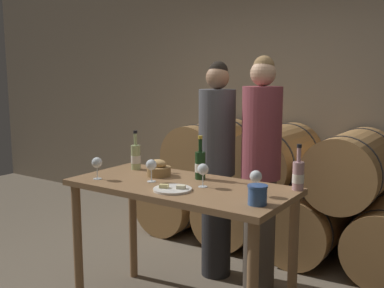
{
  "coord_description": "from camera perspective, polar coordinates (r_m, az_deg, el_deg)",
  "views": [
    {
      "loc": [
        1.69,
        -2.37,
        1.68
      ],
      "look_at": [
        0.0,
        0.14,
        1.2
      ],
      "focal_mm": 42.0,
      "sensor_mm": 36.0,
      "label": 1
    }
  ],
  "objects": [
    {
      "name": "person_left",
      "position": [
        3.67,
        3.17,
        -2.99
      ],
      "size": [
        0.3,
        0.3,
        1.78
      ],
      "color": "#232326",
      "rests_on": "ground_plane"
    },
    {
      "name": "cheese_plate",
      "position": [
        2.84,
        -2.5,
        -5.73
      ],
      "size": [
        0.24,
        0.24,
        0.04
      ],
      "color": "white",
      "rests_on": "tasting_table"
    },
    {
      "name": "wine_bottle_red",
      "position": [
        3.11,
        1.05,
        -2.65
      ],
      "size": [
        0.07,
        0.07,
        0.31
      ],
      "color": "#193819",
      "rests_on": "tasting_table"
    },
    {
      "name": "wine_glass_left",
      "position": [
        3.05,
        -5.19,
        -2.73
      ],
      "size": [
        0.07,
        0.07,
        0.15
      ],
      "color": "white",
      "rests_on": "tasting_table"
    },
    {
      "name": "bread_basket",
      "position": [
        3.23,
        -4.24,
        -3.25
      ],
      "size": [
        0.17,
        0.17,
        0.12
      ],
      "color": "olive",
      "rests_on": "tasting_table"
    },
    {
      "name": "wine_glass_right",
      "position": [
        2.72,
        8.11,
        -4.19
      ],
      "size": [
        0.07,
        0.07,
        0.15
      ],
      "color": "white",
      "rests_on": "tasting_table"
    },
    {
      "name": "stone_wall_back",
      "position": [
        4.85,
        13.67,
        7.76
      ],
      "size": [
        10.0,
        0.12,
        3.2
      ],
      "color": "gray",
      "rests_on": "ground_plane"
    },
    {
      "name": "barrel_stack",
      "position": [
        4.44,
        10.43,
        -5.94
      ],
      "size": [
        2.78,
        0.96,
        1.19
      ],
      "color": "#A87A47",
      "rests_on": "ground_plane"
    },
    {
      "name": "wine_bottle_white",
      "position": [
        3.46,
        -7.15,
        -1.6
      ],
      "size": [
        0.07,
        0.07,
        0.3
      ],
      "color": "#ADBC7F",
      "rests_on": "tasting_table"
    },
    {
      "name": "wine_bottle_rose",
      "position": [
        2.9,
        13.34,
        -3.87
      ],
      "size": [
        0.07,
        0.07,
        0.29
      ],
      "color": "#BC8E93",
      "rests_on": "tasting_table"
    },
    {
      "name": "blue_crock",
      "position": [
        2.55,
        8.32,
        -6.29
      ],
      "size": [
        0.12,
        0.12,
        0.11
      ],
      "color": "#335693",
      "rests_on": "tasting_table"
    },
    {
      "name": "wine_glass_far_left",
      "position": [
        3.18,
        -11.98,
        -2.4
      ],
      "size": [
        0.07,
        0.07,
        0.15
      ],
      "color": "white",
      "rests_on": "tasting_table"
    },
    {
      "name": "wine_glass_center",
      "position": [
        2.89,
        1.4,
        -3.31
      ],
      "size": [
        0.07,
        0.07,
        0.15
      ],
      "color": "white",
      "rests_on": "tasting_table"
    },
    {
      "name": "person_right",
      "position": [
        3.49,
        8.72,
        -3.38
      ],
      "size": [
        0.3,
        0.3,
        1.81
      ],
      "color": "#4C4238",
      "rests_on": "ground_plane"
    },
    {
      "name": "tasting_table",
      "position": [
        3.04,
        -1.51,
        -7.69
      ],
      "size": [
        1.5,
        0.71,
        0.95
      ],
      "color": "olive",
      "rests_on": "ground_plane"
    }
  ]
}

